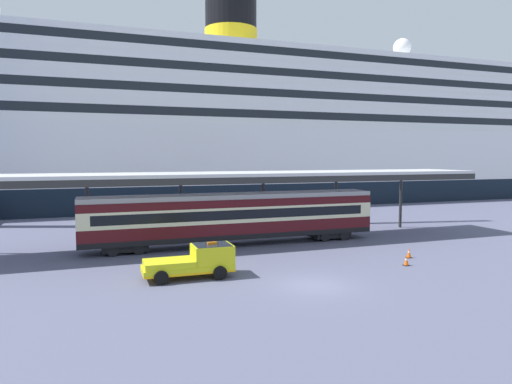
# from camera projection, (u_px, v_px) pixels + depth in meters

# --- Properties ---
(ground_plane) EXTENTS (400.00, 400.00, 0.00)m
(ground_plane) POSITION_uv_depth(u_px,v_px,m) (314.00, 285.00, 25.05)
(ground_plane) COLOR #52546C
(cruise_ship) EXTENTS (121.49, 31.59, 33.76)m
(cruise_ship) POSITION_uv_depth(u_px,v_px,m) (227.00, 133.00, 75.16)
(cruise_ship) COLOR black
(cruise_ship) RESTS_ON ground
(platform_canopy) EXTENTS (43.73, 6.05, 5.76)m
(platform_canopy) POSITION_uv_depth(u_px,v_px,m) (232.00, 176.00, 36.45)
(platform_canopy) COLOR silver
(platform_canopy) RESTS_ON ground
(train_carriage) EXTENTS (23.36, 2.81, 4.11)m
(train_carriage) POSITION_uv_depth(u_px,v_px,m) (234.00, 216.00, 36.30)
(train_carriage) COLOR black
(train_carriage) RESTS_ON ground
(service_truck) EXTENTS (5.22, 2.29, 2.02)m
(service_truck) POSITION_uv_depth(u_px,v_px,m) (197.00, 260.00, 26.72)
(service_truck) COLOR yellow
(service_truck) RESTS_ON ground
(traffic_cone_near) EXTENTS (0.36, 0.36, 0.72)m
(traffic_cone_near) POSITION_uv_depth(u_px,v_px,m) (409.00, 253.00, 31.85)
(traffic_cone_near) COLOR black
(traffic_cone_near) RESTS_ON ground
(traffic_cone_mid) EXTENTS (0.36, 0.36, 0.69)m
(traffic_cone_mid) POSITION_uv_depth(u_px,v_px,m) (406.00, 260.00, 29.58)
(traffic_cone_mid) COLOR black
(traffic_cone_mid) RESTS_ON ground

